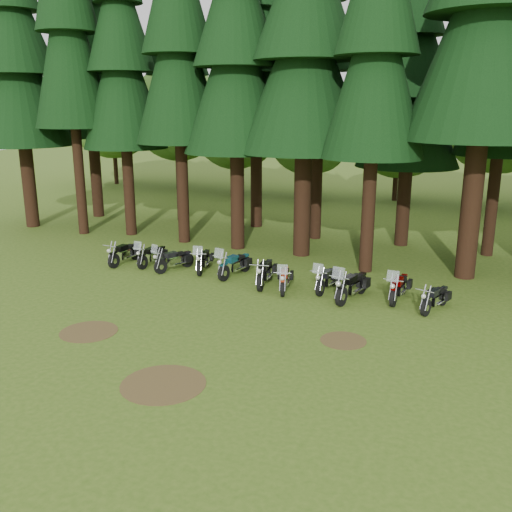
% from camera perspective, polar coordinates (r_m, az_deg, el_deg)
% --- Properties ---
extents(ground, '(120.00, 120.00, 0.00)m').
position_cam_1_polar(ground, '(18.66, -5.24, -6.78)').
color(ground, '#395716').
rests_on(ground, ground).
extents(pine_front_0, '(5.49, 5.49, 16.17)m').
position_cam_1_polar(pine_front_0, '(34.77, -22.98, 18.57)').
color(pine_front_0, black).
rests_on(pine_front_0, ground).
extents(pine_front_2, '(4.32, 4.32, 16.22)m').
position_cam_1_polar(pine_front_2, '(30.99, -13.40, 19.91)').
color(pine_front_2, black).
rests_on(pine_front_2, ground).
extents(pine_front_3, '(4.32, 4.32, 17.57)m').
position_cam_1_polar(pine_front_3, '(28.91, -7.90, 22.15)').
color(pine_front_3, black).
rests_on(pine_front_3, ground).
extents(pine_front_4, '(4.95, 4.95, 16.33)m').
position_cam_1_polar(pine_front_4, '(27.29, -2.01, 21.12)').
color(pine_front_4, black).
rests_on(pine_front_4, ground).
extents(pine_front_5, '(5.81, 5.81, 16.72)m').
position_cam_1_polar(pine_front_5, '(26.13, 5.03, 21.85)').
color(pine_front_5, black).
rests_on(pine_front_5, ground).
extents(pine_front_6, '(4.15, 4.15, 16.75)m').
position_cam_1_polar(pine_front_6, '(23.88, 12.15, 22.27)').
color(pine_front_6, black).
rests_on(pine_front_6, ground).
extents(pine_back_0, '(5.00, 5.00, 17.21)m').
position_cam_1_polar(pine_back_0, '(36.73, -16.63, 19.84)').
color(pine_back_0, black).
rests_on(pine_back_0, ground).
extents(pine_back_1, '(4.52, 4.52, 16.22)m').
position_cam_1_polar(pine_back_1, '(34.47, -7.93, 19.65)').
color(pine_back_1, black).
rests_on(pine_back_1, ground).
extents(pine_back_2, '(4.85, 4.85, 16.30)m').
position_cam_1_polar(pine_back_2, '(32.30, 0.03, 20.18)').
color(pine_back_2, black).
rests_on(pine_back_2, ground).
extents(pine_back_3, '(4.35, 4.35, 16.20)m').
position_cam_1_polar(pine_back_3, '(29.54, 6.46, 20.43)').
color(pine_back_3, black).
rests_on(pine_back_3, ground).
extents(pine_back_4, '(4.94, 4.94, 13.78)m').
position_cam_1_polar(pine_back_4, '(28.74, 15.38, 17.26)').
color(pine_back_4, black).
rests_on(pine_back_4, ground).
extents(pine_back_5, '(3.94, 3.94, 16.33)m').
position_cam_1_polar(pine_back_5, '(28.13, 24.13, 19.70)').
color(pine_back_5, black).
rests_on(pine_back_5, ground).
extents(decid_0, '(8.00, 7.78, 10.00)m').
position_cam_1_polar(decid_0, '(50.63, -14.01, 13.58)').
color(decid_0, black).
rests_on(decid_0, ground).
extents(decid_1, '(7.91, 7.69, 9.88)m').
position_cam_1_polar(decid_1, '(47.63, -7.59, 13.73)').
color(decid_1, black).
rests_on(decid_1, ground).
extents(decid_2, '(6.72, 6.53, 8.40)m').
position_cam_1_polar(decid_2, '(44.18, -1.87, 12.61)').
color(decid_2, black).
rests_on(decid_2, ground).
extents(decid_3, '(6.12, 5.95, 7.65)m').
position_cam_1_polar(decid_3, '(42.42, 5.50, 11.84)').
color(decid_3, black).
rests_on(decid_3, ground).
extents(decid_4, '(5.93, 5.76, 7.41)m').
position_cam_1_polar(decid_4, '(42.09, 14.34, 11.23)').
color(decid_4, black).
rests_on(decid_4, ground).
extents(decid_5, '(8.45, 8.21, 10.56)m').
position_cam_1_polar(decid_5, '(40.85, 23.93, 12.93)').
color(decid_5, black).
rests_on(decid_5, ground).
extents(dirt_patch_0, '(1.80, 1.80, 0.01)m').
position_cam_1_polar(dirt_patch_0, '(18.74, -16.38, -7.26)').
color(dirt_patch_0, '#4C3D1E').
rests_on(dirt_patch_0, ground).
extents(dirt_patch_1, '(1.40, 1.40, 0.01)m').
position_cam_1_polar(dirt_patch_1, '(17.56, 8.72, -8.35)').
color(dirt_patch_1, '#4C3D1E').
rests_on(dirt_patch_1, ground).
extents(dirt_patch_2, '(2.20, 2.20, 0.01)m').
position_cam_1_polar(dirt_patch_2, '(15.08, -9.25, -12.52)').
color(dirt_patch_2, '#4C3D1E').
rests_on(dirt_patch_2, ground).
extents(motorcycle_0, '(0.33, 2.17, 0.88)m').
position_cam_1_polar(motorcycle_0, '(25.83, -12.97, 0.20)').
color(motorcycle_0, black).
rests_on(motorcycle_0, ground).
extents(motorcycle_1, '(0.42, 2.05, 1.29)m').
position_cam_1_polar(motorcycle_1, '(25.35, -10.34, 0.02)').
color(motorcycle_1, black).
rests_on(motorcycle_1, ground).
extents(motorcycle_2, '(0.98, 2.02, 1.31)m').
position_cam_1_polar(motorcycle_2, '(24.44, -8.21, -0.44)').
color(motorcycle_2, black).
rests_on(motorcycle_2, ground).
extents(motorcycle_3, '(0.85, 2.11, 1.34)m').
position_cam_1_polar(motorcycle_3, '(24.22, -5.29, -0.47)').
color(motorcycle_3, black).
rests_on(motorcycle_3, ground).
extents(motorcycle_4, '(0.63, 2.26, 1.42)m').
position_cam_1_polar(motorcycle_4, '(23.38, -2.16, -0.92)').
color(motorcycle_4, black).
rests_on(motorcycle_4, ground).
extents(motorcycle_5, '(0.55, 2.28, 0.93)m').
position_cam_1_polar(motorcycle_5, '(22.29, 0.90, -1.73)').
color(motorcycle_5, black).
rests_on(motorcycle_5, ground).
extents(motorcycle_6, '(0.81, 2.05, 1.30)m').
position_cam_1_polar(motorcycle_6, '(21.66, 2.86, -2.36)').
color(motorcycle_6, black).
rests_on(motorcycle_6, ground).
extents(motorcycle_7, '(0.48, 2.10, 1.32)m').
position_cam_1_polar(motorcycle_7, '(21.77, 7.17, -2.36)').
color(motorcycle_7, black).
rests_on(motorcycle_7, ground).
extents(motorcycle_8, '(0.77, 2.38, 1.50)m').
position_cam_1_polar(motorcycle_8, '(20.91, 9.55, -3.03)').
color(motorcycle_8, black).
rests_on(motorcycle_8, ground).
extents(motorcycle_9, '(0.45, 2.22, 1.39)m').
position_cam_1_polar(motorcycle_9, '(21.21, 14.09, -3.12)').
color(motorcycle_9, black).
rests_on(motorcycle_9, ground).
extents(motorcycle_10, '(0.71, 1.93, 0.81)m').
position_cam_1_polar(motorcycle_10, '(20.55, 17.46, -4.13)').
color(motorcycle_10, black).
rests_on(motorcycle_10, ground).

